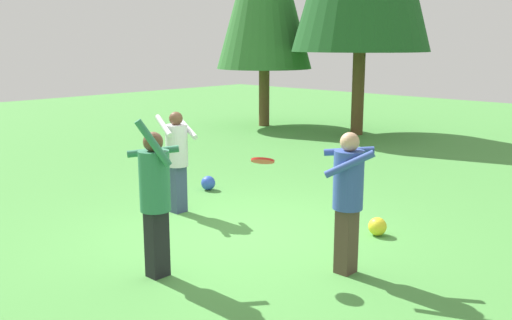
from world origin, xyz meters
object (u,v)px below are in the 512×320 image
(frisbee, at_px, (263,161))
(person_thrower, at_px, (155,192))
(person_bystander, at_px, (177,154))
(ball_yellow, at_px, (377,226))
(person_catcher, at_px, (348,191))
(ball_blue, at_px, (208,183))

(frisbee, bearing_deg, person_thrower, -125.37)
(person_bystander, distance_m, ball_yellow, 3.19)
(person_catcher, distance_m, frisbee, 1.02)
(person_catcher, distance_m, person_bystander, 3.26)
(person_catcher, relative_size, frisbee, 4.46)
(person_thrower, relative_size, person_catcher, 1.12)
(person_catcher, height_order, ball_blue, person_catcher)
(person_catcher, height_order, frisbee, person_catcher)
(person_bystander, height_order, ball_blue, person_bystander)
(frisbee, bearing_deg, ball_blue, 148.17)
(person_thrower, height_order, person_bystander, person_thrower)
(person_bystander, xyz_separation_m, ball_blue, (-0.65, 1.21, -0.80))
(person_bystander, relative_size, ball_blue, 6.13)
(frisbee, relative_size, ball_blue, 1.43)
(person_thrower, relative_size, ball_yellow, 7.21)
(ball_yellow, bearing_deg, person_bystander, -157.41)
(frisbee, height_order, ball_blue, frisbee)
(person_thrower, bearing_deg, person_catcher, -8.61)
(ball_yellow, bearing_deg, person_thrower, -110.49)
(person_thrower, xyz_separation_m, frisbee, (0.70, 0.99, 0.30))
(frisbee, distance_m, ball_yellow, 2.27)
(person_thrower, bearing_deg, frisbee, 0.00)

